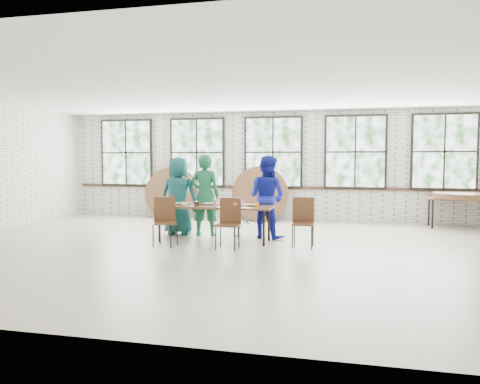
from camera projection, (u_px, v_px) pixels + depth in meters
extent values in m
plane|color=#B6A791|center=(235.00, 250.00, 8.70)|extent=(12.00, 12.00, 0.00)
plane|color=white|center=(235.00, 87.00, 8.49)|extent=(12.00, 12.00, 0.00)
plane|color=silver|center=(273.00, 166.00, 12.97)|extent=(12.00, 0.00, 12.00)
plane|color=silver|center=(117.00, 179.00, 4.22)|extent=(12.00, 0.00, 12.00)
cube|color=#422819|center=(273.00, 187.00, 12.98)|extent=(11.80, 0.05, 0.08)
cube|color=black|center=(127.00, 153.00, 13.88)|extent=(1.62, 0.05, 1.97)
cube|color=white|center=(126.00, 153.00, 13.84)|extent=(1.50, 0.01, 1.85)
cube|color=black|center=(197.00, 153.00, 13.38)|extent=(1.62, 0.05, 1.97)
cube|color=white|center=(197.00, 152.00, 13.35)|extent=(1.50, 0.01, 1.85)
cube|color=black|center=(273.00, 152.00, 12.88)|extent=(1.62, 0.05, 1.97)
cube|color=white|center=(273.00, 152.00, 12.85)|extent=(1.50, 0.01, 1.85)
cube|color=black|center=(355.00, 152.00, 12.39)|extent=(1.62, 0.05, 1.97)
cube|color=white|center=(355.00, 152.00, 12.35)|extent=(1.50, 0.01, 1.85)
cube|color=black|center=(444.00, 152.00, 11.89)|extent=(1.62, 0.05, 1.97)
cube|color=white|center=(444.00, 152.00, 11.85)|extent=(1.50, 0.01, 1.85)
cube|color=brown|center=(214.00, 206.00, 9.54)|extent=(2.40, 0.81, 0.04)
cylinder|color=black|center=(159.00, 225.00, 9.52)|extent=(0.05, 0.05, 0.70)
cylinder|color=black|center=(170.00, 221.00, 10.10)|extent=(0.05, 0.05, 0.70)
cylinder|color=black|center=(264.00, 228.00, 9.03)|extent=(0.05, 0.05, 0.70)
cylinder|color=black|center=(269.00, 224.00, 9.61)|extent=(0.05, 0.05, 0.70)
cube|color=#53311B|center=(165.00, 223.00, 9.03)|extent=(0.55, 0.54, 0.03)
cube|color=#53311B|center=(165.00, 209.00, 9.20)|extent=(0.39, 0.20, 0.50)
cylinder|color=black|center=(153.00, 236.00, 8.92)|extent=(0.02, 0.02, 0.44)
cylinder|color=black|center=(160.00, 233.00, 9.25)|extent=(0.02, 0.02, 0.44)
cylinder|color=black|center=(171.00, 237.00, 8.84)|extent=(0.02, 0.02, 0.44)
cylinder|color=black|center=(177.00, 234.00, 9.17)|extent=(0.02, 0.02, 0.44)
cube|color=#53311B|center=(227.00, 225.00, 8.75)|extent=(0.44, 0.42, 0.03)
cube|color=#53311B|center=(230.00, 211.00, 8.91)|extent=(0.42, 0.05, 0.50)
cylinder|color=black|center=(216.00, 238.00, 8.64)|extent=(0.02, 0.02, 0.44)
cylinder|color=black|center=(221.00, 235.00, 8.97)|extent=(0.02, 0.02, 0.44)
cylinder|color=black|center=(235.00, 239.00, 8.56)|extent=(0.02, 0.02, 0.44)
cylinder|color=black|center=(239.00, 236.00, 8.89)|extent=(0.02, 0.02, 0.44)
cube|color=#53311B|center=(303.00, 224.00, 8.91)|extent=(0.44, 0.43, 0.03)
cube|color=#53311B|center=(303.00, 210.00, 9.07)|extent=(0.42, 0.06, 0.50)
cylinder|color=black|center=(292.00, 237.00, 8.80)|extent=(0.02, 0.02, 0.44)
cylinder|color=black|center=(294.00, 234.00, 9.13)|extent=(0.02, 0.02, 0.44)
cylinder|color=black|center=(312.00, 238.00, 8.72)|extent=(0.02, 0.02, 0.44)
cylinder|color=black|center=(313.00, 235.00, 9.05)|extent=(0.02, 0.02, 0.44)
imported|color=#19605B|center=(179.00, 196.00, 10.39)|extent=(0.86, 0.56, 1.74)
imported|color=#1A623F|center=(205.00, 195.00, 10.25)|extent=(0.69, 0.48, 1.79)
imported|color=#221748|center=(237.00, 217.00, 10.12)|extent=(0.61, 0.43, 0.85)
imported|color=#16209D|center=(267.00, 197.00, 9.94)|extent=(1.05, 0.95, 1.76)
cube|color=brown|center=(465.00, 199.00, 11.36)|extent=(1.87, 0.93, 0.04)
cylinder|color=black|center=(433.00, 214.00, 11.30)|extent=(0.04, 0.04, 0.70)
cylinder|color=black|center=(429.00, 212.00, 11.83)|extent=(0.04, 0.04, 0.70)
cube|color=black|center=(182.00, 204.00, 9.81)|extent=(0.44, 0.33, 0.02)
cube|color=black|center=(211.00, 204.00, 9.71)|extent=(0.44, 0.33, 0.02)
cube|color=black|center=(249.00, 205.00, 9.45)|extent=(0.44, 0.33, 0.02)
cylinder|color=black|center=(197.00, 204.00, 9.40)|extent=(0.09, 0.09, 0.09)
cube|color=red|center=(215.00, 204.00, 9.35)|extent=(0.06, 0.06, 0.11)
cylinder|color=blue|center=(224.00, 204.00, 9.37)|extent=(0.07, 0.07, 0.10)
cylinder|color=orange|center=(257.00, 205.00, 9.14)|extent=(0.07, 0.07, 0.11)
cylinder|color=white|center=(234.00, 204.00, 9.24)|extent=(0.17, 0.17, 0.10)
ellipsoid|color=white|center=(184.00, 205.00, 9.47)|extent=(0.11, 0.11, 0.05)
ellipsoid|color=white|center=(241.00, 205.00, 9.39)|extent=(0.11, 0.11, 0.05)
cylinder|color=brown|center=(465.00, 197.00, 11.36)|extent=(1.50, 1.50, 0.04)
cylinder|color=brown|center=(465.00, 195.00, 11.36)|extent=(1.50, 1.50, 0.04)
cylinder|color=brown|center=(465.00, 194.00, 11.35)|extent=(1.50, 1.50, 0.04)
cylinder|color=brown|center=(172.00, 192.00, 13.40)|extent=(1.50, 0.38, 1.47)
cylinder|color=brown|center=(169.00, 193.00, 13.31)|extent=(1.50, 0.44, 1.46)
cylinder|color=brown|center=(259.00, 194.00, 12.83)|extent=(1.50, 0.29, 1.49)
cylinder|color=brown|center=(261.00, 194.00, 12.71)|extent=(1.50, 0.37, 1.47)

